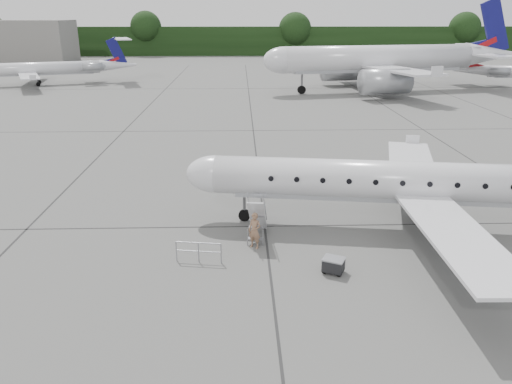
{
  "coord_description": "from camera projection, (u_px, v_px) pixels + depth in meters",
  "views": [
    {
      "loc": [
        -7.78,
        -20.8,
        11.29
      ],
      "look_at": [
        -6.99,
        4.39,
        2.3
      ],
      "focal_mm": 35.0,
      "sensor_mm": 36.0,
      "label": 1
    }
  ],
  "objects": [
    {
      "name": "ground",
      "position": [
        406.0,
        267.0,
        23.61
      ],
      "size": [
        320.0,
        320.0,
        0.0
      ],
      "primitive_type": "plane",
      "color": "slate",
      "rests_on": "ground"
    },
    {
      "name": "treeline",
      "position": [
        266.0,
        41.0,
        144.64
      ],
      "size": [
        260.0,
        4.0,
        8.0
      ],
      "primitive_type": "cube",
      "color": "black",
      "rests_on": "ground"
    },
    {
      "name": "main_regional_jet",
      "position": [
        431.0,
        163.0,
        26.57
      ],
      "size": [
        32.71,
        25.64,
        7.67
      ],
      "primitive_type": null,
      "rotation": [
        0.0,
        0.0,
        -0.15
      ],
      "color": "silver",
      "rests_on": "ground"
    },
    {
      "name": "airstair",
      "position": [
        257.0,
        217.0,
        26.36
      ],
      "size": [
        1.16,
        2.28,
        2.4
      ],
      "primitive_type": null,
      "rotation": [
        0.0,
        0.0,
        -0.15
      ],
      "color": "silver",
      "rests_on": "ground"
    },
    {
      "name": "passenger",
      "position": [
        255.0,
        231.0,
        25.29
      ],
      "size": [
        0.83,
        0.75,
        1.89
      ],
      "primitive_type": "imported",
      "rotation": [
        0.0,
        0.0,
        -0.56
      ],
      "color": "#836047",
      "rests_on": "ground"
    },
    {
      "name": "safety_railing",
      "position": [
        199.0,
        252.0,
        23.98
      ],
      "size": [
        2.19,
        0.41,
        1.0
      ],
      "primitive_type": null,
      "rotation": [
        0.0,
        0.0,
        -0.15
      ],
      "color": "gray",
      "rests_on": "ground"
    },
    {
      "name": "baggage_cart",
      "position": [
        333.0,
        265.0,
        22.98
      ],
      "size": [
        1.15,
        1.07,
        0.8
      ],
      "primitive_type": null,
      "rotation": [
        0.0,
        0.0,
        -0.45
      ],
      "color": "black",
      "rests_on": "ground"
    },
    {
      "name": "bg_narrowbody",
      "position": [
        379.0,
        45.0,
        75.34
      ],
      "size": [
        43.06,
        34.58,
        13.8
      ],
      "primitive_type": null,
      "rotation": [
        0.0,
        0.0,
        0.19
      ],
      "color": "silver",
      "rests_on": "ground"
    },
    {
      "name": "bg_regional_left",
      "position": [
        29.0,
        62.0,
        82.82
      ],
      "size": [
        33.6,
        28.37,
        7.53
      ],
      "primitive_type": null,
      "rotation": [
        0.0,
        0.0,
        0.31
      ],
      "color": "silver",
      "rests_on": "ground"
    }
  ]
}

